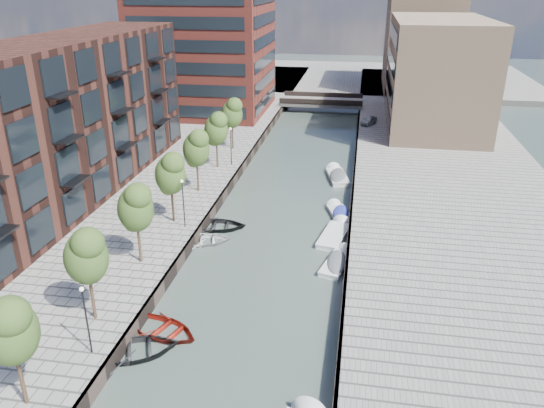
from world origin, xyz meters
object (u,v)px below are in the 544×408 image
(tree_5, at_px, (216,128))
(motorboat_2, at_px, (336,234))
(motorboat_3, at_px, (339,213))
(tree_1, at_px, (86,254))
(tree_3, at_px, (170,172))
(tree_4, at_px, (196,147))
(tree_0, at_px, (10,328))
(motorboat_1, at_px, (338,262))
(tree_2, at_px, (135,206))
(motorboat_4, at_px, (337,176))
(sloop_1, at_px, (135,354))
(car, at_px, (369,120))
(sloop_4, at_px, (217,228))
(sloop_2, at_px, (164,333))
(sloop_3, at_px, (205,243))
(bridge, at_px, (322,101))
(tree_6, at_px, (232,112))

(tree_5, distance_m, motorboat_2, 19.02)
(tree_5, distance_m, motorboat_3, 16.70)
(tree_1, height_order, motorboat_2, tree_1)
(tree_1, distance_m, tree_3, 14.00)
(tree_4, bearing_deg, tree_0, -90.00)
(tree_0, height_order, tree_5, same)
(motorboat_3, bearing_deg, motorboat_1, -87.39)
(tree_2, bearing_deg, motorboat_4, 60.49)
(motorboat_3, bearing_deg, sloop_1, -116.11)
(motorboat_2, relative_size, car, 1.61)
(tree_3, relative_size, car, 1.76)
(car, bearing_deg, motorboat_4, -75.73)
(tree_0, height_order, tree_3, same)
(tree_2, distance_m, tree_4, 14.00)
(tree_1, xyz_separation_m, motorboat_1, (13.95, 10.79, -5.13))
(tree_4, height_order, tree_5, same)
(motorboat_4, bearing_deg, tree_4, -146.18)
(tree_4, height_order, car, tree_4)
(sloop_4, distance_m, motorboat_2, 10.09)
(sloop_2, relative_size, sloop_3, 1.07)
(sloop_1, height_order, sloop_3, sloop_1)
(bridge, relative_size, motorboat_3, 2.76)
(tree_6, distance_m, sloop_2, 35.15)
(motorboat_1, bearing_deg, sloop_2, -133.97)
(tree_0, relative_size, tree_6, 1.00)
(tree_2, distance_m, tree_3, 7.00)
(tree_2, height_order, motorboat_3, tree_2)
(tree_3, bearing_deg, motorboat_3, 22.76)
(tree_0, bearing_deg, tree_1, 90.00)
(motorboat_1, xyz_separation_m, car, (2.05, 38.31, 1.39))
(tree_5, xyz_separation_m, car, (16.00, 21.09, -3.73))
(motorboat_2, bearing_deg, sloop_2, -121.98)
(motorboat_2, bearing_deg, tree_1, -130.76)
(tree_6, bearing_deg, motorboat_2, -55.17)
(bridge, relative_size, sloop_2, 2.77)
(sloop_3, relative_size, motorboat_3, 0.93)
(motorboat_4, bearing_deg, tree_1, -113.36)
(tree_2, distance_m, sloop_1, 10.60)
(sloop_2, height_order, car, car)
(sloop_1, bearing_deg, motorboat_1, -65.75)
(tree_3, relative_size, sloop_3, 1.36)
(bridge, height_order, tree_2, tree_2)
(tree_3, relative_size, motorboat_3, 1.27)
(tree_3, distance_m, motorboat_4, 20.75)
(tree_1, relative_size, tree_3, 1.00)
(bridge, distance_m, tree_3, 47.92)
(tree_4, distance_m, motorboat_2, 15.41)
(bridge, distance_m, tree_5, 34.30)
(motorboat_1, bearing_deg, sloop_1, -131.16)
(sloop_2, relative_size, motorboat_2, 0.86)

